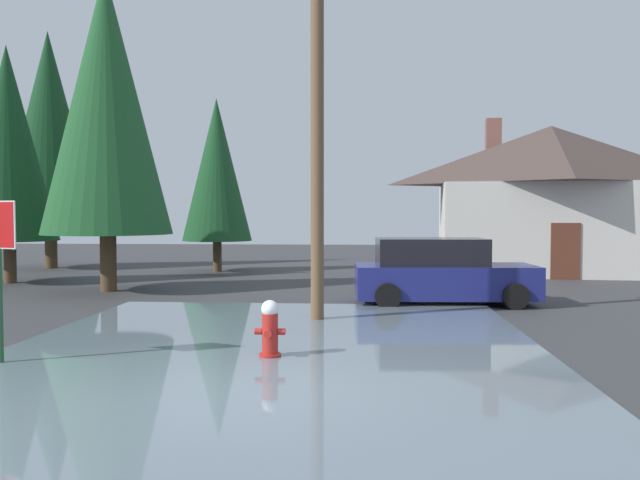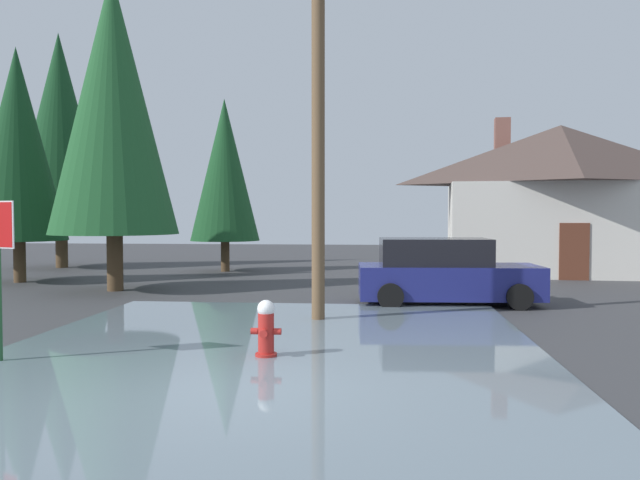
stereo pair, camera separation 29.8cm
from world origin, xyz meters
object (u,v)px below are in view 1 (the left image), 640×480
Objects in this scene: fire_hydrant at (270,331)px; pine_tree_short_left at (106,103)px; pine_tree_mid_left at (217,170)px; pine_tree_tall_left at (49,129)px; utility_pole at (317,128)px; pine_tree_far_center at (8,144)px; parked_car at (441,273)px; house at (550,197)px.

pine_tree_short_left reaches higher than fire_hydrant.
pine_tree_tall_left is at bearing 171.41° from pine_tree_mid_left.
pine_tree_short_left is (-6.64, 4.97, 1.46)m from utility_pole.
pine_tree_short_left is at bearing -25.20° from pine_tree_far_center.
utility_pole is 12.89m from pine_tree_far_center.
pine_tree_far_center is at bearing 134.50° from fire_hydrant.
fire_hydrant is 16.23m from pine_tree_mid_left.
fire_hydrant is 0.10× the size of pine_tree_short_left.
parked_car is 0.49× the size of pine_tree_short_left.
pine_tree_tall_left is at bearing 134.17° from utility_pole.
house reaches higher than fire_hydrant.
pine_tree_far_center is (-19.08, -5.04, 1.67)m from house.
house is 1.36× the size of pine_tree_mid_left.
fire_hydrant is 5.15m from utility_pole.
house is at bearing 25.26° from pine_tree_short_left.
parked_car is 12.12m from pine_tree_mid_left.
utility_pole is 5.34m from parked_car.
fire_hydrant is 18.04m from house.
house is at bearing 60.77° from fire_hydrant.
house is 0.94× the size of pine_tree_tall_left.
pine_tree_tall_left is 1.45× the size of pine_tree_mid_left.
pine_tree_far_center is at bearing -141.94° from pine_tree_mid_left.
pine_tree_tall_left is at bearing 126.47° from pine_tree_short_left.
fire_hydrant is 0.12× the size of utility_pole.
utility_pole is 17.84m from pine_tree_tall_left.
house is at bearing 1.72° from pine_tree_mid_left.
house is 16.66m from pine_tree_short_left.
pine_tree_tall_left reaches higher than house.
pine_tree_tall_left is 1.06× the size of pine_tree_short_left.
pine_tree_tall_left is (-11.89, 16.32, 5.43)m from fire_hydrant.
pine_tree_far_center reaches higher than house.
parked_car is at bearing -120.37° from house.
pine_tree_mid_left is at bearing -8.59° from pine_tree_tall_left.
pine_tree_short_left is (-6.16, 8.57, 5.12)m from fire_hydrant.
pine_tree_short_left is (-9.58, 2.02, 4.79)m from parked_car.
fire_hydrant is at bearing -73.77° from pine_tree_mid_left.
house reaches higher than parked_car.
house is 2.03× the size of parked_car.
parked_car is 18.87m from pine_tree_tall_left.
parked_car is at bearing -47.77° from pine_tree_mid_left.
pine_tree_far_center is (-13.79, 3.99, 3.85)m from parked_car.
utility_pole is 0.84× the size of house.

